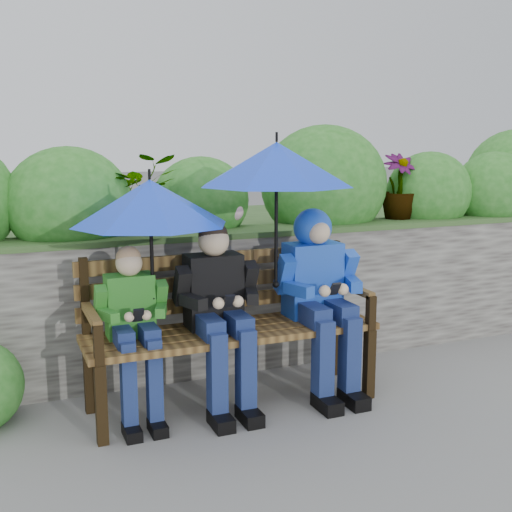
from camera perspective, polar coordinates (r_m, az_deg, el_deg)
name	(u,v)px	position (r m, az deg, el deg)	size (l,w,h in m)	color
ground	(262,403)	(4.25, 0.53, -12.92)	(60.00, 60.00, 0.00)	gray
garden_backdrop	(185,262)	(5.48, -6.33, -0.50)	(8.00, 2.88, 1.86)	#4E4945
park_bench	(228,318)	(4.12, -2.50, -5.49)	(1.85, 0.54, 0.98)	black
boy_left	(133,322)	(3.87, -10.84, -5.82)	(0.42, 0.49, 1.06)	#2A812E
boy_middle	(219,306)	(3.98, -3.32, -4.42)	(0.52, 0.60, 1.18)	black
boy_right	(319,285)	(4.25, 5.64, -2.60)	(0.55, 0.67, 1.23)	blue
umbrella_left	(150,202)	(3.80, -9.39, 4.72)	(0.93, 0.93, 0.79)	blue
umbrella_right	(276,164)	(4.01, 1.83, 8.17)	(0.99, 0.99, 0.98)	blue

